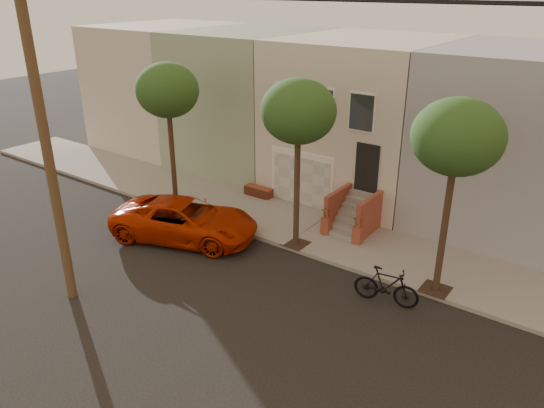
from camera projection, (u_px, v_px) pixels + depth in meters
The scene contains 9 objects.
ground at pixel (208, 282), 17.65m from camera, with size 90.00×90.00×0.00m, color black.
sidewalk at pixel (295, 226), 21.60m from camera, with size 40.00×3.70×0.15m, color gray.
house_row at pixel (365, 115), 24.53m from camera, with size 33.10×11.70×7.00m.
tree_left at pixel (167, 91), 21.46m from camera, with size 2.70×2.57×6.30m.
tree_mid at pixel (298, 112), 17.94m from camera, with size 2.70×2.57×6.30m.
tree_right at pixel (457, 138), 14.96m from camera, with size 2.70×2.57×6.30m.
utility_pole at pixel (411, 249), 8.90m from camera, with size 23.60×1.22×10.00m.
pickup_truck at pixel (185, 220), 20.40m from camera, with size 2.64×5.73×1.59m, color #B92300.
motorcycle at pixel (386, 286), 16.27m from camera, with size 0.59×2.08×1.25m, color black.
Camera 1 is at (10.71, -10.98, 9.40)m, focal length 34.25 mm.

